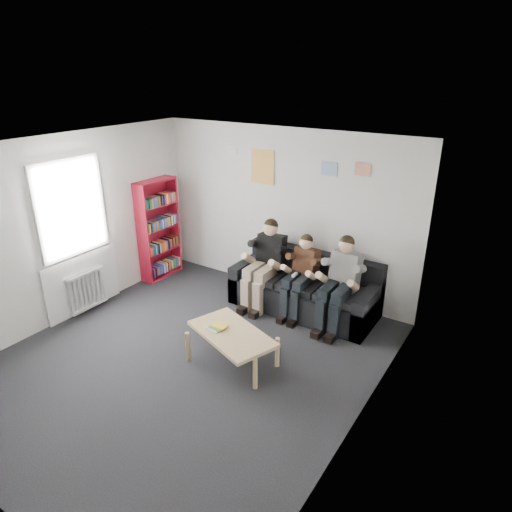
{
  "coord_description": "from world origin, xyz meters",
  "views": [
    {
      "loc": [
        3.44,
        -3.64,
        3.55
      ],
      "look_at": [
        0.24,
        1.3,
        1.08
      ],
      "focal_mm": 32.0,
      "sensor_mm": 36.0,
      "label": 1
    }
  ],
  "objects_px": {
    "bookshelf": "(159,229)",
    "person_right": "(339,284)",
    "coffee_table": "(232,336)",
    "person_middle": "(300,276)",
    "sofa": "(305,291)",
    "person_left": "(264,264)"
  },
  "relations": [
    {
      "from": "sofa",
      "to": "person_right",
      "type": "xyz_separation_m",
      "value": [
        0.62,
        -0.2,
        0.36
      ]
    },
    {
      "from": "sofa",
      "to": "coffee_table",
      "type": "height_order",
      "value": "sofa"
    },
    {
      "from": "sofa",
      "to": "person_right",
      "type": "height_order",
      "value": "person_right"
    },
    {
      "from": "sofa",
      "to": "person_left",
      "type": "relative_size",
      "value": 1.63
    },
    {
      "from": "bookshelf",
      "to": "coffee_table",
      "type": "distance_m",
      "value": 3.05
    },
    {
      "from": "coffee_table",
      "to": "person_middle",
      "type": "distance_m",
      "value": 1.6
    },
    {
      "from": "sofa",
      "to": "bookshelf",
      "type": "distance_m",
      "value": 2.82
    },
    {
      "from": "person_left",
      "to": "person_right",
      "type": "relative_size",
      "value": 1.02
    },
    {
      "from": "coffee_table",
      "to": "person_right",
      "type": "distance_m",
      "value": 1.76
    },
    {
      "from": "person_middle",
      "to": "person_right",
      "type": "height_order",
      "value": "person_right"
    },
    {
      "from": "coffee_table",
      "to": "person_middle",
      "type": "relative_size",
      "value": 0.92
    },
    {
      "from": "coffee_table",
      "to": "person_right",
      "type": "relative_size",
      "value": 0.85
    },
    {
      "from": "coffee_table",
      "to": "person_middle",
      "type": "xyz_separation_m",
      "value": [
        0.12,
        1.58,
        0.23
      ]
    },
    {
      "from": "sofa",
      "to": "bookshelf",
      "type": "bearing_deg",
      "value": -173.73
    },
    {
      "from": "bookshelf",
      "to": "sofa",
      "type": "bearing_deg",
      "value": 7.33
    },
    {
      "from": "person_right",
      "to": "sofa",
      "type": "bearing_deg",
      "value": 165.17
    },
    {
      "from": "bookshelf",
      "to": "person_right",
      "type": "relative_size",
      "value": 1.31
    },
    {
      "from": "sofa",
      "to": "person_middle",
      "type": "height_order",
      "value": "person_middle"
    },
    {
      "from": "bookshelf",
      "to": "coffee_table",
      "type": "relative_size",
      "value": 1.54
    },
    {
      "from": "bookshelf",
      "to": "coffee_table",
      "type": "xyz_separation_m",
      "value": [
        2.62,
        -1.48,
        -0.48
      ]
    },
    {
      "from": "bookshelf",
      "to": "person_left",
      "type": "relative_size",
      "value": 1.28
    },
    {
      "from": "sofa",
      "to": "coffee_table",
      "type": "xyz_separation_m",
      "value": [
        -0.12,
        -1.78,
        0.09
      ]
    }
  ]
}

